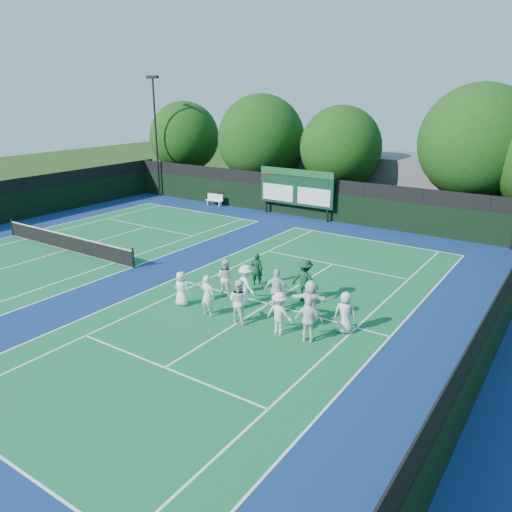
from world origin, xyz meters
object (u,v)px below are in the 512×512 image
Objects in this scene: bench at (215,199)px; coach_left at (257,269)px; tennis_net at (67,242)px; scoreboard at (296,188)px.

bench is 18.05m from coach_left.
coach_left is at bearing 7.40° from tennis_net.
scoreboard reaches higher than coach_left.
scoreboard is at bearing 1.68° from bench.
bench is at bearing -178.32° from scoreboard.
coach_left reaches higher than tennis_net.
bench is at bearing -66.67° from coach_left.
tennis_net is 7.47× the size of bench.
scoreboard is 16.26m from tennis_net.
coach_left is at bearing -67.69° from scoreboard.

